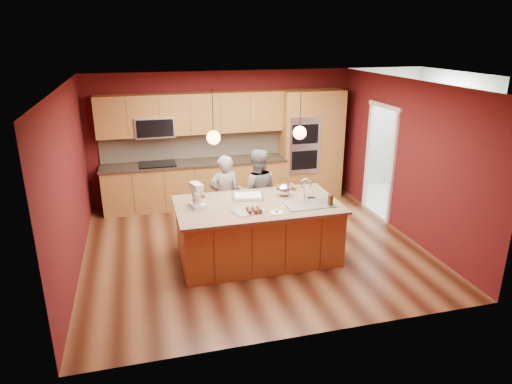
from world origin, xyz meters
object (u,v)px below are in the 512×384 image
object	(u,v)px
stand_mixer	(197,197)
mixing_bowl	(284,190)
person_right	(257,192)
person_left	(225,197)
island	(259,230)

from	to	relation	value
stand_mixer	mixing_bowl	distance (m)	1.44
person_right	mixing_bowl	xyz separation A→B (m)	(0.26, -0.70, 0.25)
person_right	stand_mixer	bearing A→B (deg)	47.38
person_right	mixing_bowl	size ratio (longest dim) A/B	6.44
stand_mixer	mixing_bowl	xyz separation A→B (m)	(1.43, 0.16, -0.07)
person_left	stand_mixer	size ratio (longest dim) A/B	3.94
stand_mixer	person_left	bearing A→B (deg)	38.43
person_left	stand_mixer	bearing A→B (deg)	49.63
island	person_right	distance (m)	1.03
island	person_left	bearing A→B (deg)	110.11
person_right	stand_mixer	size ratio (longest dim) A/B	4.12
person_left	person_right	distance (m)	0.58
island	stand_mixer	size ratio (longest dim) A/B	6.73
person_right	stand_mixer	distance (m)	1.48
mixing_bowl	stand_mixer	bearing A→B (deg)	-173.62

